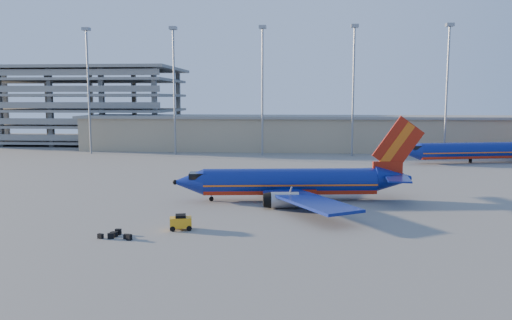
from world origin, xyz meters
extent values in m
plane|color=slate|center=(0.00, 0.00, 0.00)|extent=(220.00, 220.00, 0.00)
cube|color=gray|center=(10.00, 58.00, 4.00)|extent=(120.00, 15.00, 8.00)
cube|color=slate|center=(10.00, 58.00, 8.20)|extent=(122.00, 16.00, 0.60)
cube|color=slate|center=(-62.00, 74.00, 1.00)|extent=(60.00, 30.00, 0.70)
cube|color=slate|center=(-62.00, 74.00, 5.20)|extent=(60.00, 30.00, 0.70)
cube|color=slate|center=(-62.00, 74.00, 9.40)|extent=(60.00, 30.00, 0.70)
cube|color=slate|center=(-62.00, 74.00, 13.60)|extent=(60.00, 30.00, 0.70)
cube|color=slate|center=(-62.00, 74.00, 17.80)|extent=(60.00, 30.00, 0.70)
cube|color=slate|center=(-62.00, 74.00, 21.00)|extent=(62.00, 32.00, 0.80)
cube|color=slate|center=(-62.00, 87.00, 10.50)|extent=(1.20, 1.20, 21.00)
cylinder|color=gray|center=(-45.00, 46.00, 14.00)|extent=(0.44, 0.44, 28.00)
cube|color=gray|center=(-45.00, 46.00, 28.30)|extent=(1.60, 1.60, 0.70)
cylinder|color=gray|center=(-25.00, 46.00, 14.00)|extent=(0.44, 0.44, 28.00)
cube|color=gray|center=(-25.00, 46.00, 28.30)|extent=(1.60, 1.60, 0.70)
cylinder|color=gray|center=(-5.00, 46.00, 14.00)|extent=(0.44, 0.44, 28.00)
cube|color=gray|center=(-5.00, 46.00, 28.30)|extent=(1.60, 1.60, 0.70)
cylinder|color=gray|center=(15.00, 46.00, 14.00)|extent=(0.44, 0.44, 28.00)
cube|color=gray|center=(15.00, 46.00, 28.30)|extent=(1.60, 1.60, 0.70)
cylinder|color=gray|center=(35.00, 46.00, 14.00)|extent=(0.44, 0.44, 28.00)
cube|color=gray|center=(35.00, 46.00, 28.30)|extent=(1.60, 1.60, 0.70)
cylinder|color=navy|center=(1.94, -4.29, 2.40)|extent=(21.61, 5.83, 3.29)
cube|color=#9E1D0C|center=(1.94, -4.29, 1.56)|extent=(21.53, 5.21, 1.16)
cube|color=#D85B12|center=(1.94, -4.29, 2.18)|extent=(21.61, 5.86, 0.20)
cone|color=navy|center=(-10.52, -5.79, 2.40)|extent=(4.11, 3.72, 3.29)
cube|color=black|center=(-9.37, -5.66, 3.25)|extent=(2.40, 2.55, 0.71)
cone|color=navy|center=(14.85, -2.74, 2.72)|extent=(4.99, 3.82, 3.29)
cube|color=#9E1D0C|center=(14.14, -2.82, 3.92)|extent=(3.77, 0.93, 1.96)
cube|color=#9E1D0C|center=(15.38, -2.68, 7.03)|extent=(6.52, 1.06, 7.10)
cube|color=#D85B12|center=(15.20, -2.70, 7.03)|extent=(4.36, 0.89, 5.57)
cube|color=navy|center=(14.13, 0.22, 3.21)|extent=(4.37, 6.26, 0.20)
cube|color=navy|center=(14.85, -5.79, 3.21)|extent=(3.17, 5.91, 0.20)
cube|color=navy|center=(2.33, 3.65, 1.60)|extent=(8.32, 14.50, 0.31)
cube|color=navy|center=(4.20, -11.91, 1.60)|extent=(10.90, 14.13, 0.31)
cube|color=#9E1D0C|center=(2.38, -4.24, 1.20)|extent=(5.72, 4.09, 0.89)
cylinder|color=gray|center=(0.33, 0.18, 1.02)|extent=(3.41, 2.24, 1.87)
cylinder|color=gray|center=(1.43, -9.02, 1.02)|extent=(3.41, 2.24, 1.87)
cylinder|color=gray|center=(-7.78, -5.46, 0.49)|extent=(0.24, 0.24, 0.98)
cylinder|color=black|center=(-7.78, -5.46, 0.28)|extent=(0.59, 0.29, 0.57)
cylinder|color=black|center=(2.99, -1.84, 0.37)|extent=(0.80, 0.58, 0.75)
cylinder|color=black|center=(3.54, -6.43, 0.37)|extent=(0.80, 0.58, 0.75)
cylinder|color=navy|center=(37.18, 35.59, 2.42)|extent=(21.72, 7.91, 3.32)
cube|color=#9E1D0C|center=(37.18, 35.59, 1.57)|extent=(21.59, 7.30, 1.17)
cube|color=#D85B12|center=(37.18, 35.59, 2.20)|extent=(21.73, 7.95, 0.20)
cone|color=navy|center=(24.84, 32.84, 2.42)|extent=(4.40, 4.06, 3.32)
cube|color=black|center=(25.98, 33.09, 3.27)|extent=(2.61, 2.74, 0.72)
cylinder|color=black|center=(37.18, 35.59, 0.40)|extent=(0.75, 0.75, 0.81)
cube|color=orange|center=(-8.40, -19.27, 0.74)|extent=(2.29, 1.63, 0.99)
cube|color=black|center=(-8.40, -19.27, 1.33)|extent=(1.21, 1.29, 0.35)
cylinder|color=black|center=(-9.29, -18.92, 0.26)|extent=(0.54, 0.29, 0.51)
cylinder|color=black|center=(-9.04, -19.98, 0.26)|extent=(0.54, 0.29, 0.51)
cylinder|color=black|center=(-7.75, -18.56, 0.26)|extent=(0.54, 0.29, 0.51)
cylinder|color=black|center=(-7.50, -19.61, 0.26)|extent=(0.54, 0.29, 0.51)
cube|color=black|center=(-15.00, -22.89, 0.23)|extent=(0.59, 0.48, 0.46)
cube|color=black|center=(-14.05, -22.88, 0.26)|extent=(0.62, 0.46, 0.53)
cube|color=black|center=(-12.62, -22.78, 0.22)|extent=(0.46, 0.38, 0.44)
cube|color=black|center=(-14.02, -21.98, 0.21)|extent=(0.68, 0.51, 0.42)
cube|color=black|center=(-14.00, -22.22, 0.23)|extent=(0.69, 0.59, 0.47)
cube|color=black|center=(-12.24, -23.14, 0.26)|extent=(0.56, 0.51, 0.53)
cube|color=black|center=(-13.87, -21.43, 0.27)|extent=(0.56, 0.37, 0.53)
camera|label=1|loc=(2.79, -65.82, 12.68)|focal=35.00mm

